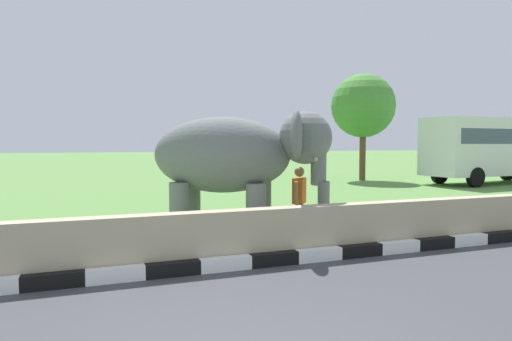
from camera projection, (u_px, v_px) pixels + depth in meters
striped_curb at (145, 272)px, 7.23m from camera, size 16.20×0.20×0.24m
barrier_parapet at (273, 235)px, 8.31m from camera, size 28.00×0.36×1.00m
elephant at (238, 157)px, 10.03m from camera, size 3.96×3.42×2.89m
person_handler at (299, 199)px, 10.28m from camera, size 0.48×0.55×1.66m
bus_white at (494, 145)px, 24.34m from camera, size 8.52×3.00×3.50m
tree_distant at (363, 106)px, 26.20m from camera, size 3.71×3.71×6.23m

